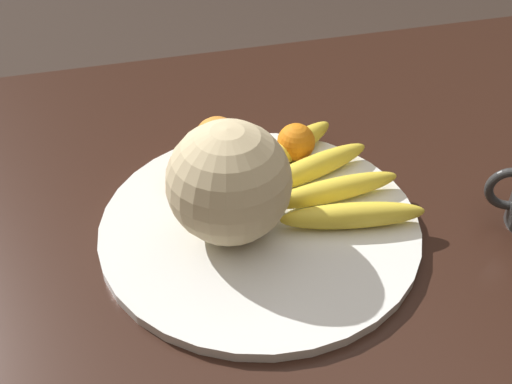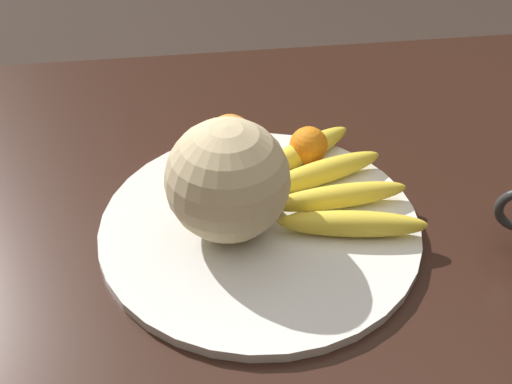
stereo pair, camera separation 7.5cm
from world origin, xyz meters
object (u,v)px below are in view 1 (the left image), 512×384
at_px(kitchen_table, 261,275).
at_px(melon, 228,180).
at_px(produce_tag, 235,209).
at_px(banana_bunch, 320,179).
at_px(orange_front_right, 218,141).
at_px(orange_mid_center, 250,160).
at_px(orange_front_left, 189,168).
at_px(orange_back_left, 296,142).
at_px(fruit_bowl, 256,225).

relative_size(kitchen_table, melon, 10.06).
distance_m(kitchen_table, produce_tag, 0.11).
bearing_deg(banana_bunch, orange_front_right, 128.23).
xyz_separation_m(banana_bunch, orange_mid_center, (-0.09, 0.05, 0.01)).
bearing_deg(orange_front_left, produce_tag, -55.28).
bearing_deg(banana_bunch, kitchen_table, -164.56).
height_order(kitchen_table, melon, melon).
relative_size(kitchen_table, orange_front_right, 21.98).
bearing_deg(banana_bunch, orange_mid_center, 137.09).
bearing_deg(orange_mid_center, produce_tag, -120.45).
bearing_deg(melon, kitchen_table, -5.67).
bearing_deg(banana_bunch, orange_back_left, 84.92).
relative_size(orange_front_left, produce_tag, 0.72).
bearing_deg(orange_front_right, orange_back_left, -11.94).
distance_m(melon, orange_mid_center, 0.12).
distance_m(orange_front_right, orange_back_left, 0.12).
xyz_separation_m(kitchen_table, orange_back_left, (0.09, 0.13, 0.13)).
relative_size(melon, orange_back_left, 2.75).
distance_m(melon, orange_front_right, 0.16).
xyz_separation_m(kitchen_table, fruit_bowl, (-0.00, 0.01, 0.09)).
bearing_deg(orange_front_right, melon, -96.75).
relative_size(kitchen_table, orange_mid_center, 25.89).
xyz_separation_m(banana_bunch, orange_front_left, (-0.17, 0.06, 0.01)).
bearing_deg(produce_tag, melon, -162.45).
bearing_deg(orange_back_left, produce_tag, -141.38).
bearing_deg(produce_tag, orange_front_left, 76.77).
xyz_separation_m(fruit_bowl, orange_back_left, (0.09, 0.12, 0.03)).
height_order(fruit_bowl, orange_back_left, orange_back_left).
relative_size(melon, orange_mid_center, 2.57).
bearing_deg(orange_back_left, melon, -136.15).
height_order(fruit_bowl, orange_front_left, orange_front_left).
xyz_separation_m(melon, banana_bunch, (0.14, 0.05, -0.06)).
height_order(orange_mid_center, produce_tag, orange_mid_center).
bearing_deg(orange_back_left, kitchen_table, -124.73).
relative_size(orange_back_left, produce_tag, 0.70).
distance_m(kitchen_table, orange_front_right, 0.20).
distance_m(kitchen_table, orange_front_left, 0.18).
bearing_deg(fruit_bowl, banana_bunch, 22.60).
xyz_separation_m(orange_front_left, orange_front_right, (0.05, 0.05, 0.01)).
relative_size(orange_front_right, produce_tag, 0.88).
distance_m(banana_bunch, produce_tag, 0.13).
xyz_separation_m(orange_front_left, orange_mid_center, (0.09, -0.01, 0.00)).
relative_size(orange_mid_center, orange_back_left, 1.07).
height_order(melon, orange_front_left, melon).
bearing_deg(melon, produce_tag, 65.50).
distance_m(orange_front_left, orange_mid_center, 0.09).
relative_size(orange_front_left, orange_back_left, 1.04).
xyz_separation_m(kitchen_table, orange_front_left, (-0.07, 0.11, 0.13)).
relative_size(fruit_bowl, produce_tag, 5.20).
bearing_deg(orange_front_left, melon, -72.06).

